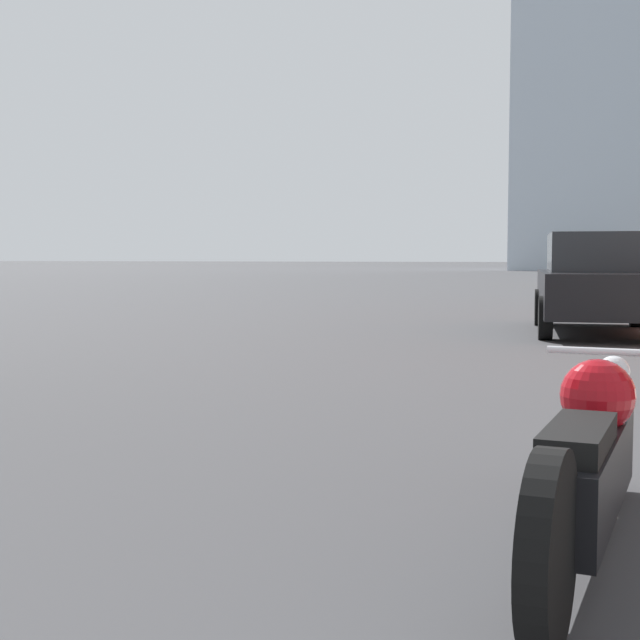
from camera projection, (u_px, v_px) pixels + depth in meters
motorcycle at (589, 460)px, 3.66m from camera, size 0.62×2.56×0.78m
parked_car_black at (595, 283)px, 14.22m from camera, size 2.17×4.68×1.60m
parked_car_white at (611, 272)px, 25.54m from camera, size 2.14×3.94×1.52m
parked_car_yellow at (613, 266)px, 37.66m from camera, size 2.00×4.64×1.63m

